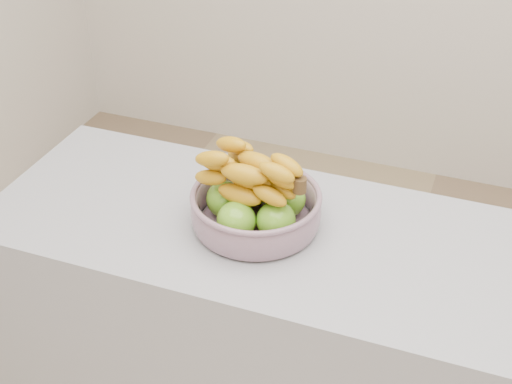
# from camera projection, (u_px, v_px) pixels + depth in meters

# --- Properties ---
(counter) EXTENTS (2.00, 0.60, 0.90)m
(counter) POSITION_uv_depth(u_px,v_px,m) (356.00, 377.00, 1.98)
(counter) COLOR #9898A0
(counter) RESTS_ON ground
(fruit_bowl) EXTENTS (0.33, 0.33, 0.21)m
(fruit_bowl) POSITION_uv_depth(u_px,v_px,m) (256.00, 203.00, 1.78)
(fruit_bowl) COLOR #8A91A6
(fruit_bowl) RESTS_ON counter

